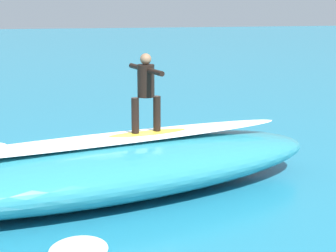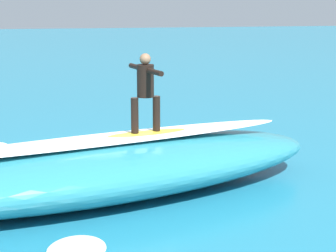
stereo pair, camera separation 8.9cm
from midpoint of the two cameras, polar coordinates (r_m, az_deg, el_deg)
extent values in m
plane|color=teal|center=(14.18, -4.82, -3.92)|extent=(120.00, 120.00, 0.00)
ellipsoid|color=teal|center=(12.01, -6.14, -4.15)|extent=(10.17, 5.55, 1.14)
ellipsoid|color=white|center=(11.85, -6.21, -1.32)|extent=(8.23, 3.34, 0.08)
ellipsoid|color=yellow|center=(12.22, -1.92, -0.79)|extent=(2.15, 1.05, 0.10)
cylinder|color=black|center=(12.03, -2.98, 1.00)|extent=(0.15, 0.15, 0.72)
cylinder|color=black|center=(12.23, -0.90, 1.20)|extent=(0.15, 0.15, 0.72)
cylinder|color=black|center=(12.01, -1.96, 4.32)|extent=(0.42, 0.42, 0.65)
sphere|color=#936B4C|center=(11.96, -1.97, 6.40)|extent=(0.22, 0.22, 0.22)
cylinder|color=black|center=(11.56, -1.03, 5.16)|extent=(0.26, 0.59, 0.10)
cylinder|color=black|center=(12.40, -2.84, 5.64)|extent=(0.26, 0.59, 0.10)
ellipsoid|color=#E0563D|center=(15.35, 1.86, -2.46)|extent=(2.41, 1.26, 0.07)
cylinder|color=black|center=(15.30, 1.86, -1.79)|extent=(0.89, 0.56, 0.30)
sphere|color=#936B4C|center=(15.03, 0.20, -1.81)|extent=(0.21, 0.21, 0.21)
cylinder|color=black|center=(15.80, 4.06, -1.67)|extent=(0.70, 0.36, 0.13)
cylinder|color=black|center=(15.66, 4.42, -1.80)|extent=(0.70, 0.36, 0.13)
ellipsoid|color=white|center=(9.65, -8.44, -11.57)|extent=(1.18, 1.29, 0.15)
camera|label=1|loc=(0.04, -89.81, 0.04)|focal=63.95mm
camera|label=2|loc=(0.04, 90.19, -0.04)|focal=63.95mm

